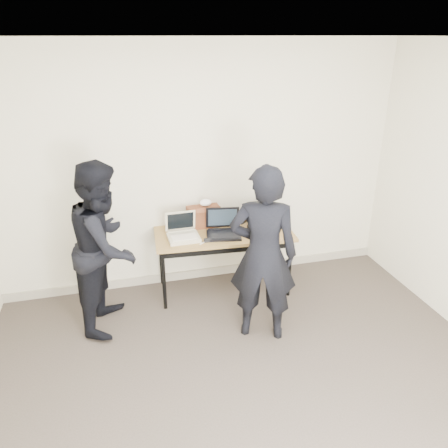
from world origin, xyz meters
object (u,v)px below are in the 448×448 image
object	(u,v)px
leather_satchel	(203,216)
equipment_box	(272,215)
laptop_center	(223,229)
laptop_beige	(183,233)
person_observer	(105,246)
person_typist	(263,255)
desk	(224,238)
laptop_right	(260,220)

from	to	relation	value
leather_satchel	equipment_box	xyz separation A→B (m)	(0.81, -0.04, -0.06)
laptop_center	equipment_box	world-z (taller)	laptop_center
laptop_beige	person_observer	distance (m)	0.84
leather_satchel	person_observer	size ratio (longest dim) A/B	0.22
person_typist	person_observer	world-z (taller)	person_typist
desk	person_observer	bearing A→B (deg)	-164.00
laptop_center	equipment_box	size ratio (longest dim) A/B	1.77
equipment_box	laptop_right	bearing A→B (deg)	-159.13
laptop_right	person_observer	distance (m)	1.75
desk	laptop_beige	world-z (taller)	laptop_beige
laptop_right	equipment_box	world-z (taller)	laptop_right
equipment_box	person_typist	size ratio (longest dim) A/B	0.14
laptop_beige	laptop_center	distance (m)	0.44
equipment_box	person_typist	bearing A→B (deg)	-114.86
desk	laptop_beige	xyz separation A→B (m)	(-0.46, -0.01, 0.11)
leather_satchel	person_observer	bearing A→B (deg)	-157.10
laptop_center	leather_satchel	xyz separation A→B (m)	(-0.16, 0.25, 0.06)
desk	laptop_beige	distance (m)	0.47
person_observer	desk	bearing A→B (deg)	-61.85
leather_satchel	person_typist	size ratio (longest dim) A/B	0.21
desk	leather_satchel	size ratio (longest dim) A/B	4.22
leather_satchel	person_observer	xyz separation A→B (m)	(-1.08, -0.50, -0.00)
laptop_beige	laptop_right	xyz separation A→B (m)	(0.91, 0.14, 0.00)
laptop_right	leather_satchel	distance (m)	0.65
laptop_center	person_typist	bearing A→B (deg)	-69.05
laptop_beige	laptop_center	bearing A→B (deg)	-3.21
laptop_center	person_observer	distance (m)	1.26
desk	person_observer	distance (m)	1.30
desk	laptop_center	bearing A→B (deg)	-116.14
person_typist	person_observer	bearing A→B (deg)	-1.41
equipment_box	leather_satchel	bearing A→B (deg)	177.48
laptop_center	laptop_right	bearing A→B (deg)	27.75
laptop_right	leather_satchel	xyz separation A→B (m)	(-0.63, 0.10, 0.07)
laptop_right	person_typist	bearing A→B (deg)	-149.36
laptop_right	person_observer	world-z (taller)	person_observer
person_observer	laptop_center	bearing A→B (deg)	-62.85
laptop_center	desk	bearing A→B (deg)	69.91
laptop_beige	equipment_box	xyz separation A→B (m)	(1.09, 0.20, 0.02)
laptop_beige	laptop_right	size ratio (longest dim) A/B	0.71
leather_satchel	person_observer	distance (m)	1.18
laptop_beige	laptop_right	world-z (taller)	laptop_beige
leather_satchel	equipment_box	distance (m)	0.81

